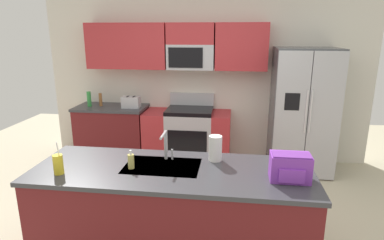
# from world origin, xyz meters

# --- Properties ---
(ground_plane) EXTENTS (9.00, 9.00, 0.00)m
(ground_plane) POSITION_xyz_m (0.00, 0.00, 0.00)
(ground_plane) COLOR beige
(ground_plane) RESTS_ON ground
(kitchen_wall_unit) EXTENTS (5.20, 0.43, 2.60)m
(kitchen_wall_unit) POSITION_xyz_m (-0.14, 2.08, 1.47)
(kitchen_wall_unit) COLOR silver
(kitchen_wall_unit) RESTS_ON ground
(back_counter) EXTENTS (1.13, 0.63, 0.90)m
(back_counter) POSITION_xyz_m (-1.50, 1.80, 0.45)
(back_counter) COLOR maroon
(back_counter) RESTS_ON ground
(range_oven) EXTENTS (1.36, 0.61, 1.10)m
(range_oven) POSITION_xyz_m (-0.25, 1.80, 0.44)
(range_oven) COLOR #B7BABF
(range_oven) RESTS_ON ground
(refrigerator) EXTENTS (0.90, 0.76, 1.85)m
(refrigerator) POSITION_xyz_m (1.49, 1.73, 0.93)
(refrigerator) COLOR #4C4F54
(refrigerator) RESTS_ON ground
(island_counter) EXTENTS (2.48, 0.89, 0.90)m
(island_counter) POSITION_xyz_m (-0.05, -0.50, 0.45)
(island_counter) COLOR maroon
(island_counter) RESTS_ON ground
(toaster) EXTENTS (0.28, 0.16, 0.18)m
(toaster) POSITION_xyz_m (-1.14, 1.75, 0.99)
(toaster) COLOR #B7BABF
(toaster) RESTS_ON back_counter
(pepper_mill) EXTENTS (0.05, 0.05, 0.21)m
(pepper_mill) POSITION_xyz_m (-1.67, 1.80, 1.01)
(pepper_mill) COLOR brown
(pepper_mill) RESTS_ON back_counter
(bottle_green) EXTENTS (0.06, 0.06, 0.24)m
(bottle_green) POSITION_xyz_m (-1.84, 1.75, 1.02)
(bottle_green) COLOR green
(bottle_green) RESTS_ON back_counter
(sink_faucet) EXTENTS (0.09, 0.21, 0.28)m
(sink_faucet) POSITION_xyz_m (-0.14, -0.31, 1.07)
(sink_faucet) COLOR #B7BABF
(sink_faucet) RESTS_ON island_counter
(drink_cup_yellow) EXTENTS (0.08, 0.08, 0.29)m
(drink_cup_yellow) POSITION_xyz_m (-0.99, -0.73, 0.99)
(drink_cup_yellow) COLOR yellow
(drink_cup_yellow) RESTS_ON island_counter
(soap_dispenser) EXTENTS (0.06, 0.06, 0.17)m
(soap_dispenser) POSITION_xyz_m (-0.41, -0.54, 0.97)
(soap_dispenser) COLOR #D8CC66
(soap_dispenser) RESTS_ON island_counter
(paper_towel_roll) EXTENTS (0.12, 0.12, 0.24)m
(paper_towel_roll) POSITION_xyz_m (0.32, -0.25, 1.02)
(paper_towel_roll) COLOR white
(paper_towel_roll) RESTS_ON island_counter
(backpack) EXTENTS (0.32, 0.22, 0.23)m
(backpack) POSITION_xyz_m (0.95, -0.60, 1.02)
(backpack) COLOR purple
(backpack) RESTS_ON island_counter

